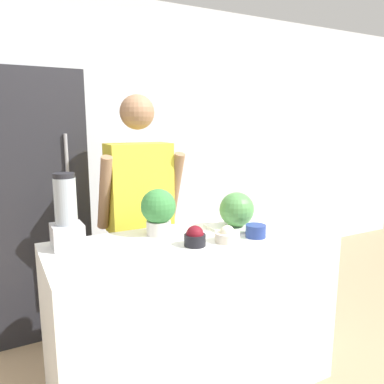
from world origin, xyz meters
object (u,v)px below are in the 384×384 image
potted_plant (158,210)px  bowl_small_blue (256,231)px  person (140,221)px  bowl_cherries (195,237)px  watermelon (237,209)px  bowl_cream (227,235)px  blender (66,217)px  refrigerator (31,203)px

potted_plant → bowl_small_blue: bearing=-33.3°
person → bowl_cherries: (0.04, -0.69, 0.08)m
potted_plant → watermelon: bearing=-13.3°
watermelon → bowl_cream: watermelon is taller
potted_plant → bowl_cream: bearing=-47.0°
watermelon → blender: size_ratio=0.54×
blender → potted_plant: (0.49, -0.01, -0.02)m
refrigerator → bowl_cherries: 1.51m
person → bowl_small_blue: (0.40, -0.72, 0.07)m
person → watermelon: (0.40, -0.53, 0.15)m
person → bowl_cream: (0.22, -0.71, 0.07)m
refrigerator → bowl_small_blue: size_ratio=16.94×
person → blender: (-0.53, -0.42, 0.19)m
watermelon → bowl_cherries: watermelon is taller
watermelon → bowl_small_blue: bearing=-90.9°
bowl_cherries → bowl_cream: bearing=-7.0°
watermelon → blender: blender is taller
person → blender: size_ratio=4.52×
refrigerator → watermelon: size_ratio=9.23×
refrigerator → potted_plant: (0.56, -1.10, 0.11)m
watermelon → bowl_cherries: 0.40m
bowl_cherries → person: bearing=93.3°
refrigerator → person: 0.91m
bowl_small_blue → blender: size_ratio=0.29×
person → watermelon: size_ratio=8.37×
refrigerator → blender: (0.08, -1.09, 0.13)m
potted_plant → person: bearing=83.8°
watermelon → bowl_cream: size_ratio=1.54×
refrigerator → blender: refrigerator is taller
person → bowl_small_blue: bearing=-60.9°
bowl_cherries → blender: (-0.58, 0.28, 0.11)m
person → watermelon: bearing=-52.8°
person → bowl_small_blue: person is taller
refrigerator → blender: bearing=-86.0°
bowl_cherries → bowl_small_blue: bearing=-4.7°
refrigerator → bowl_cream: bearing=-59.0°
blender → potted_plant: size_ratio=1.46×
bowl_cream → bowl_cherries: bearing=173.0°
person → potted_plant: bearing=-96.2°
refrigerator → person: size_ratio=1.10×
refrigerator → watermelon: 1.58m
person → watermelon: 0.69m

